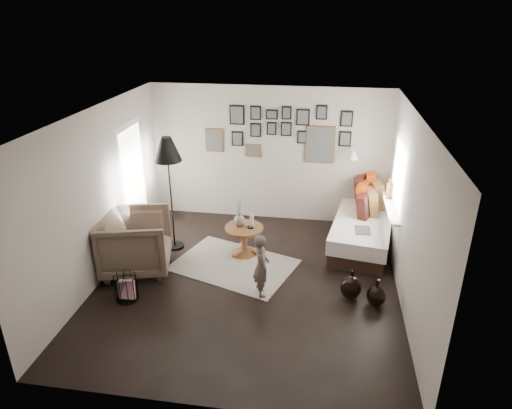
% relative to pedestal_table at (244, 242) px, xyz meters
% --- Properties ---
extents(ground, '(4.80, 4.80, 0.00)m').
position_rel_pedestal_table_xyz_m(ground, '(0.21, -0.87, -0.23)').
color(ground, black).
rests_on(ground, ground).
extents(wall_back, '(4.50, 0.00, 4.50)m').
position_rel_pedestal_table_xyz_m(wall_back, '(0.21, 1.53, 1.07)').
color(wall_back, '#AA9F95').
rests_on(wall_back, ground).
extents(wall_front, '(4.50, 0.00, 4.50)m').
position_rel_pedestal_table_xyz_m(wall_front, '(0.21, -3.27, 1.07)').
color(wall_front, '#AA9F95').
rests_on(wall_front, ground).
extents(wall_left, '(0.00, 4.80, 4.80)m').
position_rel_pedestal_table_xyz_m(wall_left, '(-2.04, -0.87, 1.07)').
color(wall_left, '#AA9F95').
rests_on(wall_left, ground).
extents(wall_right, '(0.00, 4.80, 4.80)m').
position_rel_pedestal_table_xyz_m(wall_right, '(2.46, -0.87, 1.07)').
color(wall_right, '#AA9F95').
rests_on(wall_right, ground).
extents(ceiling, '(4.80, 4.80, 0.00)m').
position_rel_pedestal_table_xyz_m(ceiling, '(0.21, -0.87, 2.37)').
color(ceiling, white).
rests_on(ceiling, wall_back).
extents(door_left, '(0.00, 2.14, 2.14)m').
position_rel_pedestal_table_xyz_m(door_left, '(-2.03, 0.33, 0.82)').
color(door_left, white).
rests_on(door_left, wall_left).
extents(window_right, '(0.15, 1.32, 1.30)m').
position_rel_pedestal_table_xyz_m(window_right, '(2.38, 0.48, 0.70)').
color(window_right, white).
rests_on(window_right, wall_right).
extents(gallery_wall, '(2.74, 0.03, 1.08)m').
position_rel_pedestal_table_xyz_m(gallery_wall, '(0.50, 1.52, 1.51)').
color(gallery_wall, brown).
rests_on(gallery_wall, wall_back).
extents(wall_sconce, '(0.18, 0.36, 0.16)m').
position_rel_pedestal_table_xyz_m(wall_sconce, '(1.76, 1.27, 1.23)').
color(wall_sconce, white).
rests_on(wall_sconce, wall_back).
extents(rug, '(2.19, 1.84, 0.01)m').
position_rel_pedestal_table_xyz_m(rug, '(-0.10, -0.40, -0.23)').
color(rug, silver).
rests_on(rug, ground).
extents(pedestal_table, '(0.65, 0.65, 0.51)m').
position_rel_pedestal_table_xyz_m(pedestal_table, '(0.00, 0.00, 0.00)').
color(pedestal_table, brown).
rests_on(pedestal_table, ground).
extents(vase, '(0.18, 0.18, 0.46)m').
position_rel_pedestal_table_xyz_m(vase, '(-0.08, 0.02, 0.42)').
color(vase, black).
rests_on(vase, pedestal_table).
extents(candles, '(0.11, 0.11, 0.24)m').
position_rel_pedestal_table_xyz_m(candles, '(0.11, 0.00, 0.39)').
color(candles, black).
rests_on(candles, pedestal_table).
extents(daybed, '(1.29, 2.33, 1.09)m').
position_rel_pedestal_table_xyz_m(daybed, '(2.01, 0.84, 0.12)').
color(daybed, black).
rests_on(daybed, ground).
extents(magazine_on_daybed, '(0.25, 0.34, 0.02)m').
position_rel_pedestal_table_xyz_m(magazine_on_daybed, '(1.96, 0.19, 0.28)').
color(magazine_on_daybed, black).
rests_on(magazine_on_daybed, daybed).
extents(armchair, '(1.28, 1.26, 0.96)m').
position_rel_pedestal_table_xyz_m(armchair, '(-1.60, -0.73, 0.25)').
color(armchair, brown).
rests_on(armchair, ground).
extents(armchair_cushion, '(0.52, 0.53, 0.20)m').
position_rel_pedestal_table_xyz_m(armchair_cushion, '(-1.57, -0.68, 0.25)').
color(armchair_cushion, silver).
rests_on(armchair_cushion, armchair).
extents(floor_lamp, '(0.46, 0.46, 1.99)m').
position_rel_pedestal_table_xyz_m(floor_lamp, '(-1.26, 0.06, 1.48)').
color(floor_lamp, black).
rests_on(floor_lamp, ground).
extents(magazine_basket, '(0.38, 0.38, 0.40)m').
position_rel_pedestal_table_xyz_m(magazine_basket, '(-1.45, -1.56, -0.04)').
color(magazine_basket, black).
rests_on(magazine_basket, ground).
extents(demijohn_large, '(0.31, 0.31, 0.47)m').
position_rel_pedestal_table_xyz_m(demijohn_large, '(1.75, -1.03, -0.05)').
color(demijohn_large, black).
rests_on(demijohn_large, ground).
extents(demijohn_small, '(0.27, 0.27, 0.42)m').
position_rel_pedestal_table_xyz_m(demijohn_small, '(2.10, -1.15, -0.08)').
color(demijohn_small, black).
rests_on(demijohn_small, ground).
extents(child, '(0.34, 0.41, 0.98)m').
position_rel_pedestal_table_xyz_m(child, '(0.46, -1.13, 0.25)').
color(child, '#594E46').
rests_on(child, ground).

